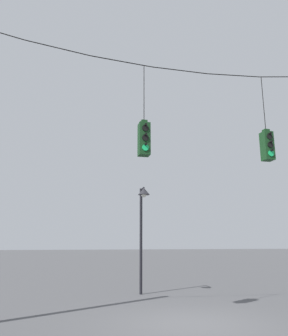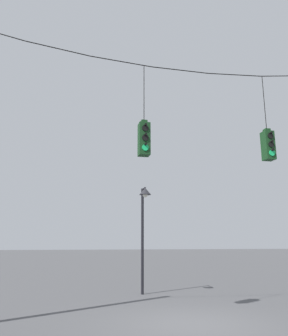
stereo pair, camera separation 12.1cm
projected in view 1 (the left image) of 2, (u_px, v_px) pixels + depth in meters
ground_plane at (193, 324)px, 8.75m from camera, size 200.00×200.00×0.00m
span_wire at (180, 64)px, 10.96m from camera, size 13.85×0.03×0.78m
traffic_light_near_left_pole at (144, 139)px, 10.08m from camera, size 0.34×0.58×3.03m
traffic_light_near_right_pole at (267, 145)px, 11.04m from camera, size 0.34×0.58×3.06m
street_lamp at (143, 211)px, 14.24m from camera, size 0.51×0.88×4.51m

